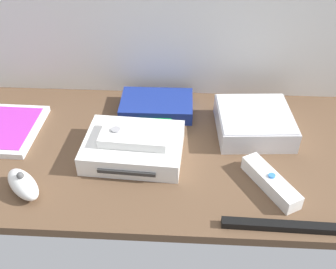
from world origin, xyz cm
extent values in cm
cube|color=brown|center=(0.00, 0.00, -1.00)|extent=(100.00, 48.00, 2.00)
cube|color=white|center=(-7.38, -2.49, 2.20)|extent=(21.88, 17.18, 4.40)
cube|color=#2D2D2D|center=(-7.85, -10.68, 2.20)|extent=(12.01, 1.29, 0.80)
cube|color=silver|center=(19.80, 7.59, 2.50)|extent=(18.10, 18.10, 5.00)
cube|color=silver|center=(19.80, 7.59, 5.15)|extent=(17.37, 17.37, 0.30)
cube|color=white|center=(-37.87, 4.05, 0.70)|extent=(13.99, 19.28, 1.40)
cube|color=#B233B2|center=(-37.87, 4.05, 1.48)|extent=(11.49, 16.57, 0.16)
cube|color=navy|center=(-3.67, 14.72, 1.70)|extent=(18.12, 12.18, 3.40)
cube|color=#19D833|center=(-3.61, 8.52, 1.70)|extent=(8.00, 0.48, 0.60)
cube|color=white|center=(21.07, -10.99, 1.50)|extent=(10.49, 14.63, 3.00)
cylinder|color=#387FDB|center=(21.07, -10.99, 3.20)|extent=(1.40, 1.40, 0.40)
ellipsoid|color=white|center=(-27.68, -14.86, 2.00)|extent=(10.17, 10.20, 4.00)
sphere|color=#4C4C4C|center=(-27.68, -14.86, 4.40)|extent=(1.40, 1.40, 1.40)
cube|color=white|center=(-6.98, -2.52, 5.40)|extent=(14.88, 8.90, 2.00)
cylinder|color=#99999E|center=(-10.97, -2.27, 6.60)|extent=(2.12, 2.12, 0.40)
cube|color=black|center=(22.85, -21.36, 0.70)|extent=(24.04, 2.36, 1.40)
camera|label=1|loc=(3.73, -68.06, 57.27)|focal=42.17mm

